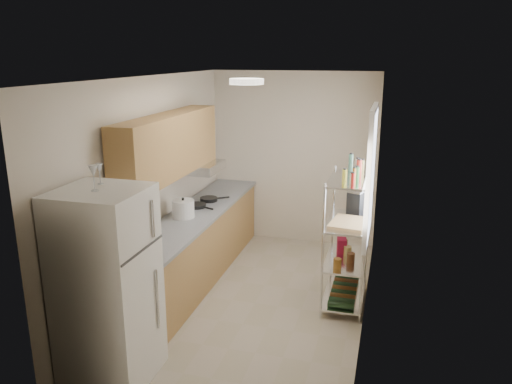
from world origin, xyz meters
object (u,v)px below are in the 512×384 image
Objects in this scene: frying_pan_large at (197,206)px; cutting_board at (349,223)px; espresso_machine at (357,201)px; rice_cooker at (183,209)px; refrigerator at (108,287)px.

frying_pan_large is 2.07m from cutting_board.
cutting_board is at bearing -78.42° from espresso_machine.
rice_cooker is 0.55× the size of cutting_board.
espresso_machine is (2.05, 0.38, 0.15)m from rice_cooker.
cutting_board is (2.01, -0.49, 0.11)m from frying_pan_large.
rice_cooker is (-0.11, 1.89, 0.13)m from refrigerator.
refrigerator is 3.60× the size of cutting_board.
espresso_machine is (2.05, -0.05, 0.23)m from frying_pan_large.
cutting_board reaches higher than frying_pan_large.
frying_pan_large is (-0.00, 0.44, -0.09)m from rice_cooker.
frying_pan_large is at bearing 92.65° from refrigerator.
rice_cooker reaches higher than cutting_board.
refrigerator is 2.33m from frying_pan_large.
rice_cooker is at bearing -67.57° from frying_pan_large.
cutting_board is (1.90, 1.84, 0.15)m from refrigerator.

